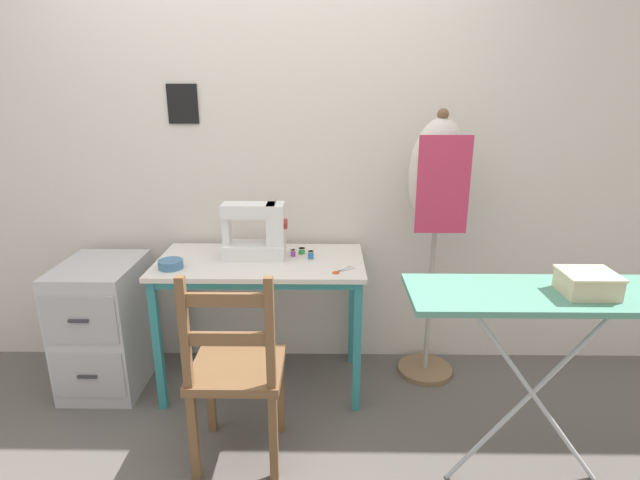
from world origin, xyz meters
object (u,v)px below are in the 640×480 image
at_px(sewing_machine, 258,233).
at_px(ironing_board, 545,303).
at_px(thread_spool_near_machine, 293,253).
at_px(thread_spool_far_edge, 311,255).
at_px(scissors, 340,271).
at_px(storage_box, 588,283).
at_px(fabric_bowl, 171,264).
at_px(thread_spool_mid_table, 302,251).
at_px(wooden_chair, 236,372).
at_px(filing_cabinet, 105,325).
at_px(dress_form, 438,191).

xyz_separation_m(sewing_machine, ironing_board, (1.22, -0.75, -0.06)).
bearing_deg(thread_spool_near_machine, thread_spool_far_edge, -21.18).
distance_m(scissors, storage_box, 1.10).
bearing_deg(ironing_board, thread_spool_near_machine, 143.16).
relative_size(fabric_bowl, ironing_board, 0.12).
bearing_deg(thread_spool_mid_table, thread_spool_far_edge, -56.98).
relative_size(sewing_machine, fabric_bowl, 2.74).
xyz_separation_m(sewing_machine, fabric_bowl, (-0.43, -0.17, -0.12)).
xyz_separation_m(thread_spool_far_edge, wooden_chair, (-0.31, -0.62, -0.32)).
relative_size(fabric_bowl, thread_spool_near_machine, 3.23).
bearing_deg(filing_cabinet, sewing_machine, 2.50).
bearing_deg(thread_spool_near_machine, ironing_board, -36.84).
xyz_separation_m(thread_spool_mid_table, thread_spool_far_edge, (0.05, -0.08, 0.00)).
bearing_deg(dress_form, wooden_chair, -143.58).
xyz_separation_m(ironing_board, storage_box, (0.14, -0.02, 0.09)).
xyz_separation_m(wooden_chair, filing_cabinet, (-0.84, 0.60, -0.09)).
relative_size(filing_cabinet, ironing_board, 0.68).
relative_size(thread_spool_far_edge, storage_box, 0.23).
bearing_deg(dress_form, ironing_board, -72.95).
xyz_separation_m(scissors, storage_box, (0.92, -0.57, 0.17)).
relative_size(filing_cabinet, storage_box, 3.65).
bearing_deg(wooden_chair, ironing_board, -5.19).
bearing_deg(thread_spool_far_edge, dress_form, 8.82).
xyz_separation_m(thread_spool_mid_table, filing_cabinet, (-1.10, -0.10, -0.41)).
relative_size(fabric_bowl, wooden_chair, 0.13).
xyz_separation_m(scissors, dress_form, (0.52, 0.29, 0.35)).
relative_size(thread_spool_near_machine, ironing_board, 0.04).
distance_m(thread_spool_far_edge, ironing_board, 1.19).
height_order(scissors, wooden_chair, wooden_chair).
bearing_deg(sewing_machine, filing_cabinet, -177.50).
relative_size(sewing_machine, thread_spool_near_machine, 8.83).
bearing_deg(scissors, storage_box, -31.89).
height_order(fabric_bowl, thread_spool_far_edge, thread_spool_far_edge).
bearing_deg(thread_spool_mid_table, sewing_machine, -164.98).
bearing_deg(thread_spool_mid_table, filing_cabinet, -174.82).
distance_m(fabric_bowl, filing_cabinet, 0.62).
bearing_deg(thread_spool_far_edge, thread_spool_near_machine, 158.82).
bearing_deg(dress_form, thread_spool_near_machine, -175.04).
xyz_separation_m(dress_form, storage_box, (0.39, -0.86, -0.17)).
bearing_deg(scissors, dress_form, 29.01).
distance_m(thread_spool_mid_table, wooden_chair, 0.81).
distance_m(fabric_bowl, ironing_board, 1.74).
bearing_deg(dress_form, fabric_bowl, -169.64).
bearing_deg(wooden_chair, dress_form, 36.42).
relative_size(sewing_machine, ironing_board, 0.32).
distance_m(dress_form, storage_box, 0.96).
height_order(thread_spool_near_machine, storage_box, storage_box).
relative_size(thread_spool_near_machine, filing_cabinet, 0.05).
distance_m(scissors, thread_spool_mid_table, 0.34).
bearing_deg(wooden_chair, thread_spool_near_machine, 72.23).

